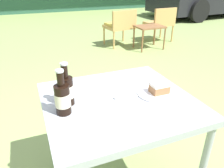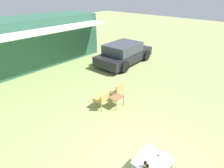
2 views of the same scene
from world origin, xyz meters
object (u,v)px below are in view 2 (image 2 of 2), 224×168
Objects in this scene: patio_table at (153,162)px; parked_car at (124,53)px; cola_bottle_far at (147,167)px; garden_side_table at (117,98)px; cola_bottle_near at (145,164)px; wicker_chair_plain at (118,89)px; wicker_chair_cushioned at (102,98)px; cake_on_plate at (159,155)px.

parked_car is at bearing 43.57° from patio_table.
parked_car is 18.41× the size of cola_bottle_far.
patio_table is (-1.88, -2.80, 0.23)m from garden_side_table.
cola_bottle_near and cola_bottle_far have the same top height.
cola_bottle_far is (-0.31, -0.03, 0.16)m from patio_table.
cola_bottle_far is (-0.04, -0.08, 0.00)m from cola_bottle_near.
wicker_chair_plain is at bearing 37.37° from garden_side_table.
wicker_chair_cushioned is at bearing 138.20° from garden_side_table.
wicker_chair_cushioned is (-4.59, -2.52, -0.22)m from parked_car.
cake_on_plate is (-1.65, -2.83, 0.32)m from garden_side_table.
parked_car reaches higher than cola_bottle_near.
cola_bottle_near reaches higher than wicker_chair_plain.
cola_bottle_near reaches higher than garden_side_table.
garden_side_table is (-4.14, -2.93, -0.26)m from parked_car.
cola_bottle_far is at bearing -127.91° from garden_side_table.
patio_table is (-2.39, -3.19, 0.19)m from wicker_chair_plain.
cola_bottle_far is (-6.34, -5.75, 0.13)m from parked_car.
cola_bottle_near is at bearing 67.02° from cola_bottle_far.
patio_table is at bearing 4.60° from cola_bottle_far.
cola_bottle_near reaches higher than cake_on_plate.
wicker_chair_plain is at bearing -148.48° from parked_car.
patio_table is 0.33m from cola_bottle_near.
parked_car is 21.19× the size of cake_on_plate.
cake_on_plate is 0.87× the size of cola_bottle_far.
patio_table is 0.26m from cake_on_plate.
cola_bottle_near is (-1.71, -3.15, 0.35)m from wicker_chair_cushioned.
wicker_chair_plain is 3.11× the size of cola_bottle_far.
garden_side_table is 2.66× the size of cake_on_plate.
parked_car is at bearing 41.98° from cola_bottle_near.
wicker_chair_cushioned reaches higher than garden_side_table.
wicker_chair_plain is 3.99m from patio_table.
wicker_chair_plain is at bearing 49.49° from cola_bottle_near.
wicker_chair_cushioned is 3.11× the size of cola_bottle_far.
wicker_chair_cushioned is 3.46m from cake_on_plate.
cola_bottle_far is at bearing -112.98° from cola_bottle_near.
parked_car is at bearing 44.87° from cake_on_plate.
wicker_chair_cushioned is 0.97m from wicker_chair_plain.
patio_table is at bearing 172.23° from cake_on_plate.
patio_table is 3.50× the size of cola_bottle_far.
cola_bottle_far reaches higher than patio_table.
cola_bottle_near is (-6.30, -5.67, 0.13)m from parked_car.
patio_table is at bearing -139.91° from parked_car.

